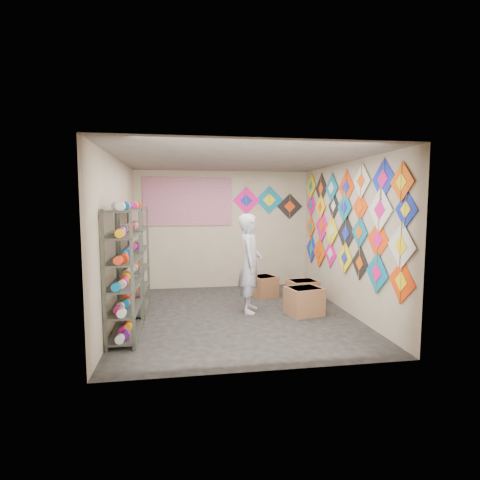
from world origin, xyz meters
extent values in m
plane|color=black|center=(0.00, 0.00, 0.00)|extent=(4.50, 4.50, 0.00)
plane|color=#B9A98D|center=(0.00, 2.25, 1.35)|extent=(4.00, 0.00, 4.00)
plane|color=#B9A98D|center=(0.00, -2.25, 1.35)|extent=(4.00, 0.00, 4.00)
plane|color=#B9A98D|center=(-2.00, 0.00, 1.35)|extent=(0.00, 4.50, 4.50)
plane|color=#B9A98D|center=(2.00, 0.00, 1.35)|extent=(0.00, 4.50, 4.50)
plane|color=gray|center=(0.00, 0.00, 2.70)|extent=(4.50, 4.50, 0.00)
cube|color=#4C5147|center=(-1.78, -0.85, 0.95)|extent=(0.40, 1.10, 1.90)
cube|color=#4C5147|center=(-1.78, 0.45, 0.95)|extent=(0.40, 1.10, 1.90)
cylinder|color=#F9247E|center=(-1.78, -1.33, 1.04)|extent=(0.12, 0.10, 0.12)
cylinder|color=#F9300D|center=(-1.78, -1.14, 1.04)|extent=(0.12, 0.10, 0.12)
cylinder|color=#FEB60C|center=(-1.78, -0.95, 1.04)|extent=(0.12, 0.10, 0.12)
cylinder|color=silver|center=(-1.78, -0.75, 1.04)|extent=(0.12, 0.10, 0.12)
cylinder|color=#E8401A|center=(-1.78, -0.56, 1.04)|extent=(0.12, 0.10, 0.12)
cylinder|color=#711C89|center=(-1.78, -0.37, 1.04)|extent=(0.12, 0.10, 0.12)
cylinder|color=#CEB787|center=(-1.78, -0.03, 1.04)|extent=(0.12, 0.10, 0.12)
cylinder|color=#0B6FA8|center=(-1.78, 0.16, 1.04)|extent=(0.12, 0.10, 0.12)
cylinder|color=#F9247E|center=(-1.78, 0.35, 1.04)|extent=(0.12, 0.10, 0.12)
cylinder|color=#F9300D|center=(-1.78, 0.55, 1.04)|extent=(0.12, 0.10, 0.12)
cylinder|color=#FEB60C|center=(-1.78, 0.74, 1.04)|extent=(0.12, 0.10, 0.12)
cylinder|color=silver|center=(-1.78, 0.93, 1.04)|extent=(0.12, 0.10, 0.12)
cube|color=#F5400A|center=(1.99, -1.81, 0.92)|extent=(0.02, 0.63, 0.63)
cube|color=#0D749A|center=(1.97, -1.19, 0.91)|extent=(0.01, 0.65, 0.65)
cube|color=black|center=(1.99, -0.60, 0.97)|extent=(0.01, 0.58, 0.58)
cube|color=yellow|center=(1.97, -0.05, 0.98)|extent=(0.03, 0.58, 0.58)
cube|color=#F50D85|center=(1.99, 0.65, 0.96)|extent=(0.01, 0.58, 0.58)
cube|color=#FF5A05|center=(1.97, 1.23, 0.92)|extent=(0.01, 0.66, 0.66)
cube|color=#162AB2|center=(1.99, 1.76, 0.92)|extent=(0.03, 0.65, 0.65)
cube|color=silver|center=(1.97, -1.79, 1.40)|extent=(0.01, 0.65, 0.65)
cube|color=#F5400A|center=(1.99, -1.15, 1.42)|extent=(0.02, 0.63, 0.63)
cube|color=#0D749A|center=(1.97, -0.58, 1.49)|extent=(0.01, 0.54, 0.54)
cube|color=black|center=(1.99, -0.03, 1.43)|extent=(0.02, 0.70, 0.70)
cube|color=yellow|center=(1.97, 0.58, 1.42)|extent=(0.04, 0.60, 0.60)
cube|color=#F50D85|center=(1.99, 1.14, 1.49)|extent=(0.04, 0.71, 0.71)
cube|color=#FF5A05|center=(1.97, 1.81, 1.41)|extent=(0.01, 0.52, 0.52)
cube|color=#162AB2|center=(1.99, -1.84, 1.89)|extent=(0.03, 0.51, 0.51)
cube|color=silver|center=(1.97, -1.21, 1.88)|extent=(0.02, 0.68, 0.68)
cube|color=#F5400A|center=(1.99, -0.55, 1.91)|extent=(0.03, 0.50, 0.50)
cube|color=#0D749A|center=(1.97, 0.03, 1.89)|extent=(0.04, 0.58, 0.58)
cube|color=black|center=(1.99, 0.55, 1.91)|extent=(0.02, 0.53, 0.53)
cube|color=yellow|center=(1.97, 1.21, 1.89)|extent=(0.02, 0.53, 0.53)
cube|color=#F50D85|center=(1.99, 1.84, 1.94)|extent=(0.01, 0.58, 0.58)
cube|color=#FF5A05|center=(1.97, -1.74, 2.25)|extent=(0.01, 0.55, 0.55)
cube|color=#162AB2|center=(1.99, -1.24, 2.33)|extent=(0.04, 0.64, 0.64)
cube|color=silver|center=(1.97, -0.60, 2.33)|extent=(0.02, 0.59, 0.59)
cube|color=#F5400A|center=(1.99, 0.01, 2.25)|extent=(0.02, 0.65, 0.65)
cube|color=#0D749A|center=(1.97, 0.64, 2.26)|extent=(0.01, 0.59, 0.59)
cube|color=black|center=(1.99, 1.23, 2.28)|extent=(0.02, 0.66, 0.66)
cube|color=yellow|center=(1.97, 1.82, 2.35)|extent=(0.04, 0.58, 0.58)
cube|color=#F50D85|center=(0.55, 2.24, 2.02)|extent=(0.65, 0.02, 0.65)
cube|color=#0D749A|center=(1.10, 2.24, 2.04)|extent=(0.67, 0.02, 0.67)
cube|color=black|center=(1.60, 2.24, 1.89)|extent=(0.62, 0.02, 0.62)
cube|color=#7E4FAD|center=(-0.80, 2.23, 2.00)|extent=(2.00, 0.01, 1.10)
imported|color=silver|center=(0.26, 0.16, 0.89)|extent=(0.86, 0.74, 1.78)
cube|color=#946240|center=(1.18, -0.17, 0.24)|extent=(0.68, 0.60, 0.49)
cube|color=#946240|center=(1.40, 0.59, 0.22)|extent=(0.60, 0.52, 0.45)
cube|color=#946240|center=(0.75, 1.19, 0.22)|extent=(0.59, 0.62, 0.44)
camera|label=1|loc=(-0.95, -6.39, 1.98)|focal=28.00mm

